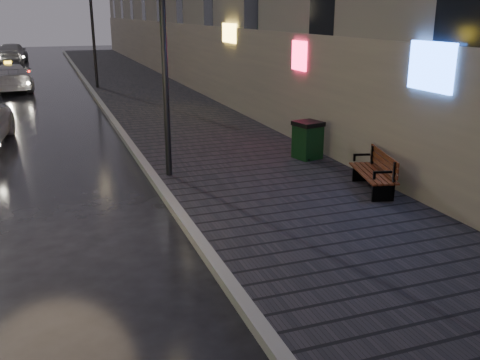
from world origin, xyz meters
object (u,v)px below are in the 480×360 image
object	(u,v)px
lamp_near	(163,25)
bench	(376,172)
lamp_far	(92,18)
trash_bin	(308,140)
taxi_mid	(10,77)
car_far	(12,53)

from	to	relation	value
lamp_near	bench	world-z (taller)	lamp_near
lamp_far	trash_bin	distance (m)	16.45
lamp_near	bench	size ratio (longest dim) A/B	3.10
taxi_mid	lamp_near	bearing A→B (deg)	95.25
lamp_near	car_far	xyz separation A→B (m)	(-4.51, 33.48, -2.70)
bench	taxi_mid	xyz separation A→B (m)	(-7.90, 19.91, 0.10)
taxi_mid	lamp_far	bearing A→B (deg)	154.56
lamp_near	lamp_far	distance (m)	16.00
taxi_mid	car_far	distance (m)	16.21
trash_bin	car_far	xyz separation A→B (m)	(-8.19, 33.25, 0.15)
car_far	lamp_far	bearing A→B (deg)	109.83
lamp_far	taxi_mid	xyz separation A→B (m)	(-4.07, 1.28, -2.83)
lamp_far	trash_bin	world-z (taller)	lamp_far
trash_bin	car_far	distance (m)	34.25
lamp_near	trash_bin	world-z (taller)	lamp_near
taxi_mid	car_far	xyz separation A→B (m)	(-0.44, 16.20, 0.13)
lamp_near	car_far	bearing A→B (deg)	97.67
taxi_mid	car_far	world-z (taller)	car_far
trash_bin	taxi_mid	bearing A→B (deg)	101.09
lamp_far	car_far	distance (m)	18.25
trash_bin	lamp_far	bearing A→B (deg)	89.80
lamp_far	bench	xyz separation A→B (m)	(3.83, -18.63, -2.93)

